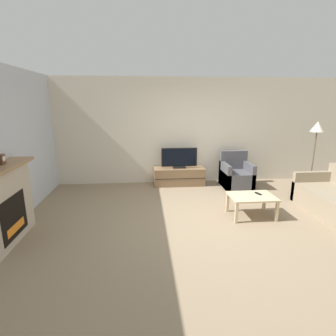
% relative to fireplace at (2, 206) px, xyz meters
% --- Properties ---
extents(ground_plane, '(24.00, 24.00, 0.00)m').
position_rel_fireplace_xyz_m(ground_plane, '(3.17, 0.51, -0.61)').
color(ground_plane, '#89755B').
extents(wall_back, '(12.00, 0.06, 2.70)m').
position_rel_fireplace_xyz_m(wall_back, '(3.17, 2.97, 0.74)').
color(wall_back, beige).
rests_on(wall_back, ground).
extents(wall_left, '(0.06, 12.00, 2.70)m').
position_rel_fireplace_xyz_m(wall_left, '(-0.18, 0.51, 0.74)').
color(wall_left, silver).
rests_on(wall_left, ground).
extents(fireplace, '(0.42, 1.46, 1.20)m').
position_rel_fireplace_xyz_m(fireplace, '(0.00, 0.00, 0.00)').
color(fireplace, '#B7A893').
rests_on(fireplace, ground).
extents(mantel_clock, '(0.08, 0.11, 0.15)m').
position_rel_fireplace_xyz_m(mantel_clock, '(0.02, 0.15, 0.66)').
color(mantel_clock, brown).
rests_on(mantel_clock, fireplace).
extents(tv_stand, '(1.30, 0.47, 0.45)m').
position_rel_fireplace_xyz_m(tv_stand, '(2.97, 2.67, -0.39)').
color(tv_stand, brown).
rests_on(tv_stand, ground).
extents(tv, '(0.91, 0.18, 0.52)m').
position_rel_fireplace_xyz_m(tv, '(2.97, 2.67, 0.08)').
color(tv, black).
rests_on(tv, tv_stand).
extents(armchair, '(0.70, 0.76, 0.87)m').
position_rel_fireplace_xyz_m(armchair, '(4.39, 2.41, -0.32)').
color(armchair, '#4C4C51').
rests_on(armchair, ground).
extents(coffee_table, '(0.82, 0.59, 0.41)m').
position_rel_fireplace_xyz_m(coffee_table, '(4.06, 0.62, -0.26)').
color(coffee_table, '#CCB289').
rests_on(coffee_table, ground).
extents(remote, '(0.09, 0.15, 0.02)m').
position_rel_fireplace_xyz_m(remote, '(4.21, 0.70, -0.19)').
color(remote, black).
rests_on(remote, coffee_table).
extents(floor_lamp, '(0.30, 0.30, 1.68)m').
position_rel_fireplace_xyz_m(floor_lamp, '(5.86, 1.63, 0.81)').
color(floor_lamp, black).
rests_on(floor_lamp, ground).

